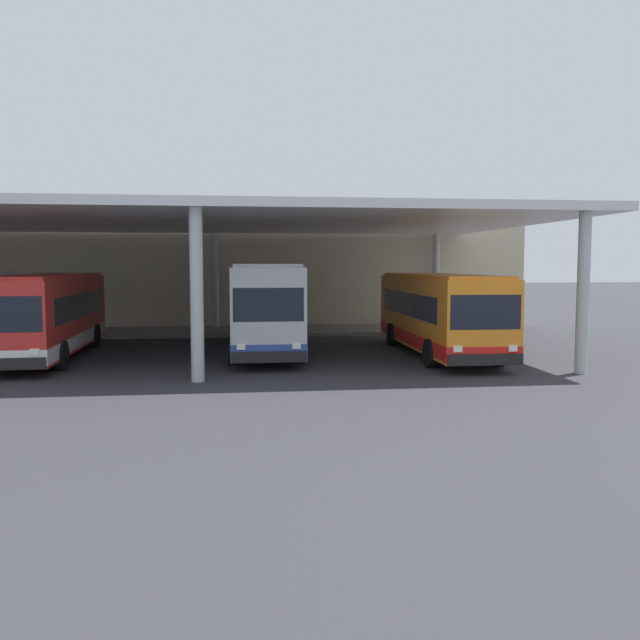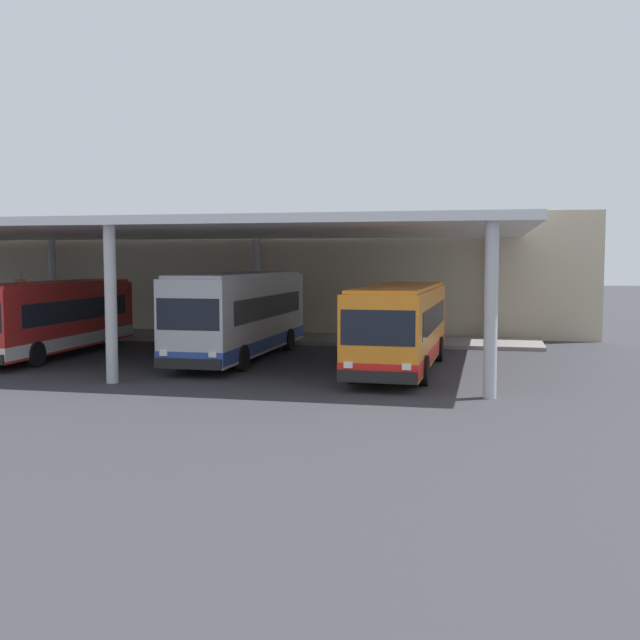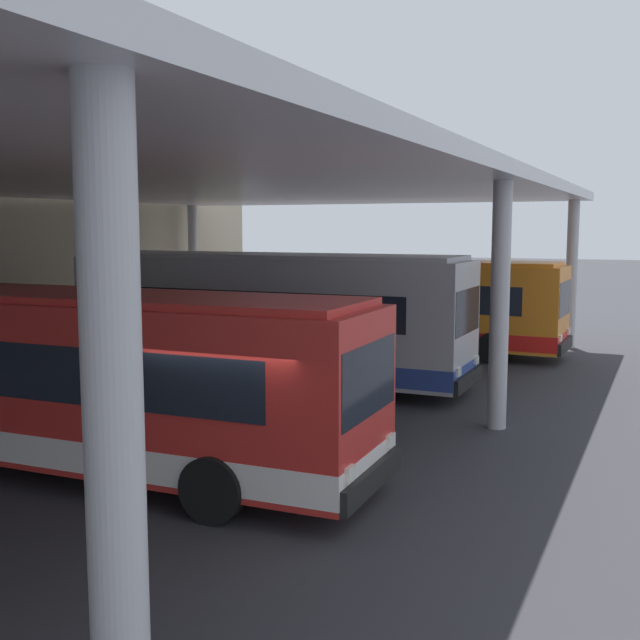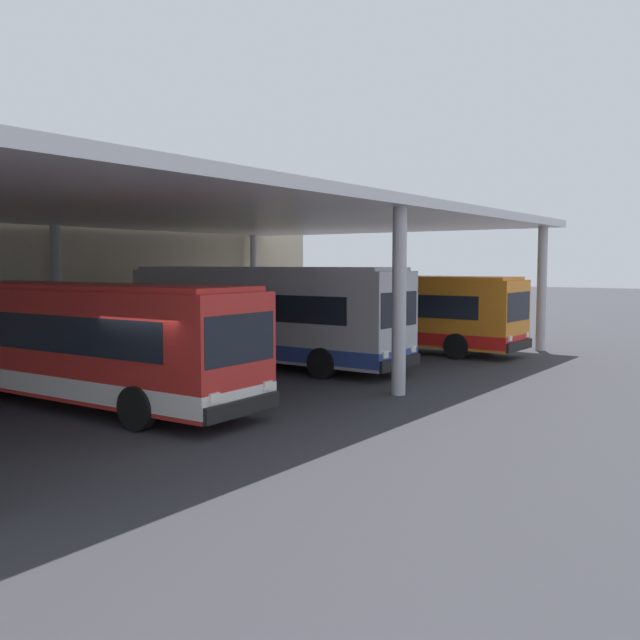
{
  "view_description": "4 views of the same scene",
  "coord_description": "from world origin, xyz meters",
  "px_view_note": "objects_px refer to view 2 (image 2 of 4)",
  "views": [
    {
      "loc": [
        7.43,
        -22.55,
        3.55
      ],
      "look_at": [
        10.65,
        3.48,
        1.33
      ],
      "focal_mm": 36.89,
      "sensor_mm": 36.0,
      "label": 1
    },
    {
      "loc": [
        18.44,
        -25.1,
        4.13
      ],
      "look_at": [
        11.73,
        4.46,
        1.66
      ],
      "focal_mm": 41.9,
      "sensor_mm": 36.0,
      "label": 2
    },
    {
      "loc": [
        -10.1,
        -5.8,
        4.27
      ],
      "look_at": [
        10.55,
        3.68,
        1.55
      ],
      "focal_mm": 43.32,
      "sensor_mm": 36.0,
      "label": 3
    },
    {
      "loc": [
        -11.03,
        -12.03,
        3.69
      ],
      "look_at": [
        11.16,
        3.77,
        1.49
      ],
      "focal_mm": 39.38,
      "sensor_mm": 36.0,
      "label": 4
    }
  ],
  "objects_px": {
    "bus_middle_bay": "(400,326)",
    "banner_sign": "(21,299)",
    "bus_second_bay": "(241,315)",
    "bus_nearest_bay": "(52,317)"
  },
  "relations": [
    {
      "from": "bus_nearest_bay",
      "to": "bus_second_bay",
      "type": "relative_size",
      "value": 0.94
    },
    {
      "from": "bus_nearest_bay",
      "to": "bus_second_bay",
      "type": "xyz_separation_m",
      "value": [
        8.2,
        0.94,
        0.19
      ]
    },
    {
      "from": "banner_sign",
      "to": "bus_nearest_bay",
      "type": "bearing_deg",
      "value": -48.52
    },
    {
      "from": "bus_second_bay",
      "to": "bus_nearest_bay",
      "type": "bearing_deg",
      "value": -173.45
    },
    {
      "from": "bus_middle_bay",
      "to": "bus_nearest_bay",
      "type": "bearing_deg",
      "value": 176.58
    },
    {
      "from": "bus_second_bay",
      "to": "banner_sign",
      "type": "xyz_separation_m",
      "value": [
        -14.88,
        6.62,
        0.14
      ]
    },
    {
      "from": "bus_second_bay",
      "to": "bus_middle_bay",
      "type": "distance_m",
      "value": 7.09
    },
    {
      "from": "bus_middle_bay",
      "to": "banner_sign",
      "type": "bearing_deg",
      "value": 158.73
    },
    {
      "from": "bus_second_bay",
      "to": "bus_middle_bay",
      "type": "relative_size",
      "value": 1.07
    },
    {
      "from": "bus_middle_bay",
      "to": "banner_sign",
      "type": "height_order",
      "value": "banner_sign"
    }
  ]
}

